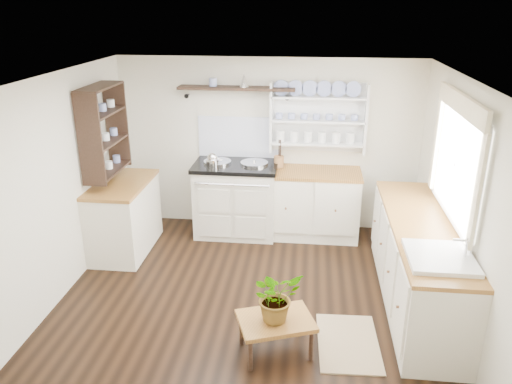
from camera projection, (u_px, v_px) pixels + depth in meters
floor at (251, 296)px, 5.35m from camera, size 4.00×3.80×0.01m
wall_back at (268, 145)px, 6.70m from camera, size 4.00×0.02×2.30m
wall_right at (460, 205)px, 4.72m from camera, size 0.02×3.80×2.30m
wall_left at (59, 188)px, 5.14m from camera, size 0.02×3.80×2.30m
ceiling at (250, 78)px, 4.52m from camera, size 4.00×3.80×0.01m
window at (457, 158)px, 4.72m from camera, size 0.08×1.55×1.22m
aga_cooker at (236, 198)px, 6.66m from camera, size 1.09×0.76×1.01m
back_cabinets at (311, 203)px, 6.60m from camera, size 1.27×0.63×0.90m
right_cabinets at (417, 262)px, 5.10m from camera, size 0.62×2.43×0.90m
belfast_sink at (438, 270)px, 4.28m from camera, size 0.55×0.60×0.45m
left_cabinets at (124, 216)px, 6.19m from camera, size 0.62×1.13×0.90m
plate_rack at (318, 117)px, 6.45m from camera, size 1.20×0.22×0.90m
high_shelf at (236, 89)px, 6.35m from camera, size 1.50×0.29×0.16m
left_shelving at (104, 130)px, 5.82m from camera, size 0.28×0.80×1.05m
kettle at (213, 161)px, 6.39m from camera, size 0.17×0.17×0.21m
utensil_crock at (279, 162)px, 6.53m from camera, size 0.13×0.13×0.15m
center_table at (276, 323)px, 4.39m from camera, size 0.76×0.65×0.35m
potted_plant at (276, 296)px, 4.29m from camera, size 0.56×0.54×0.47m
floor_rug at (348, 343)px, 4.60m from camera, size 0.58×0.87×0.02m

